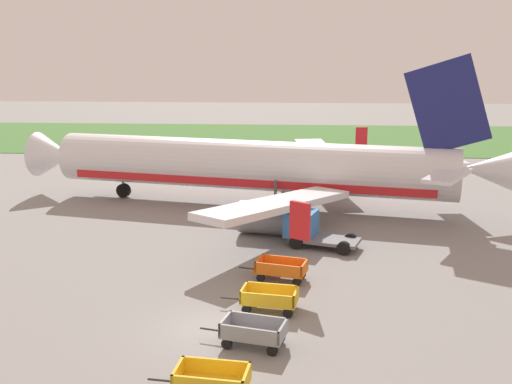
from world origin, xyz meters
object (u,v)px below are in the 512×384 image
(baggage_cart_nearest, at_px, (212,381))
(service_truck_beside_carts, at_px, (309,228))
(baggage_cart_third_in_row, at_px, (269,298))
(baggage_cart_second_in_row, at_px, (253,332))
(baggage_cart_fourth_in_row, at_px, (281,269))
(airplane, at_px, (263,167))
(traffic_cone_near_plane, at_px, (256,266))

(baggage_cart_nearest, xyz_separation_m, service_truck_beside_carts, (3.65, 16.74, 0.50))
(baggage_cart_third_in_row, bearing_deg, baggage_cart_second_in_row, -98.30)
(baggage_cart_third_in_row, bearing_deg, service_truck_beside_carts, 78.31)
(baggage_cart_nearest, xyz_separation_m, baggage_cart_fourth_in_row, (2.13, 11.00, 0.00))
(baggage_cart_second_in_row, bearing_deg, service_truck_beside_carts, 79.19)
(airplane, height_order, baggage_cart_fourth_in_row, airplane)
(baggage_cart_fourth_in_row, bearing_deg, service_truck_beside_carts, 75.19)
(baggage_cart_second_in_row, xyz_separation_m, baggage_cart_third_in_row, (0.50, 3.40, 0.00))
(baggage_cart_fourth_in_row, height_order, traffic_cone_near_plane, baggage_cart_fourth_in_row)
(baggage_cart_nearest, bearing_deg, airplane, 89.04)
(baggage_cart_second_in_row, distance_m, baggage_cart_fourth_in_row, 7.28)
(traffic_cone_near_plane, bearing_deg, baggage_cart_third_in_row, -79.53)
(airplane, bearing_deg, baggage_cart_second_in_row, -88.08)
(baggage_cart_second_in_row, relative_size, baggage_cart_fourth_in_row, 1.00)
(baggage_cart_second_in_row, height_order, baggage_cart_third_in_row, same)
(baggage_cart_second_in_row, height_order, traffic_cone_near_plane, baggage_cart_second_in_row)
(baggage_cart_third_in_row, distance_m, service_truck_beside_carts, 9.77)
(traffic_cone_near_plane, bearing_deg, airplane, 91.37)
(baggage_cart_nearest, bearing_deg, service_truck_beside_carts, 77.71)
(baggage_cart_fourth_in_row, distance_m, service_truck_beside_carts, 5.96)
(traffic_cone_near_plane, bearing_deg, baggage_cart_second_in_row, -87.17)
(baggage_cart_nearest, relative_size, service_truck_beside_carts, 0.76)
(baggage_cart_second_in_row, distance_m, traffic_cone_near_plane, 8.31)
(baggage_cart_nearest, xyz_separation_m, baggage_cart_second_in_row, (1.17, 3.78, 0.00))
(airplane, relative_size, service_truck_beside_carts, 7.88)
(baggage_cart_nearest, distance_m, service_truck_beside_carts, 17.14)
(baggage_cart_fourth_in_row, relative_size, service_truck_beside_carts, 0.76)
(baggage_cart_second_in_row, xyz_separation_m, service_truck_beside_carts, (2.47, 12.95, 0.50))
(baggage_cart_nearest, height_order, baggage_cart_fourth_in_row, same)
(baggage_cart_third_in_row, relative_size, traffic_cone_near_plane, 5.57)
(baggage_cart_second_in_row, distance_m, service_truck_beside_carts, 13.20)
(baggage_cart_second_in_row, relative_size, service_truck_beside_carts, 0.76)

